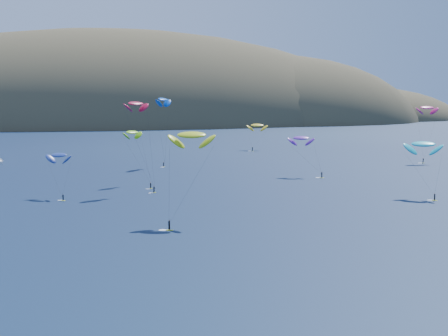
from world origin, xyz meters
name	(u,v)px	position (x,y,z in m)	size (l,w,h in m)	color
ground	(356,301)	(0.00, 0.00, 0.00)	(2800.00, 2800.00, 0.00)	black
island	(136,133)	(39.40, 562.36, -10.74)	(730.00, 300.00, 210.00)	#3D3526
kitesurfer_2	(192,135)	(-9.95, 59.62, 19.03)	(13.07, 13.39, 21.82)	#F2FE1C
kitesurfer_3	(132,132)	(-15.84, 120.34, 16.17)	(8.41, 15.87, 18.24)	#F2FE1C
kitesurfer_4	(163,100)	(2.08, 168.83, 25.96)	(9.56, 11.58, 28.70)	#F2FE1C
kitesurfer_5	(423,144)	(58.50, 75.83, 14.38)	(10.55, 13.57, 17.18)	#F2FE1C
kitesurfer_6	(301,138)	(42.59, 125.19, 13.02)	(10.14, 11.88, 15.48)	#F2FE1C
kitesurfer_8	(427,108)	(110.33, 154.41, 22.48)	(10.20, 8.47, 25.16)	#F2FE1C
kitesurfer_9	(136,104)	(-16.47, 105.05, 25.29)	(9.28, 8.79, 27.58)	#F2FE1C
kitesurfer_10	(59,155)	(-38.28, 101.01, 11.42)	(8.24, 11.96, 13.57)	#F2FE1C
kitesurfer_11	(257,125)	(60.08, 227.39, 12.40)	(11.55, 12.33, 15.26)	#F2FE1C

